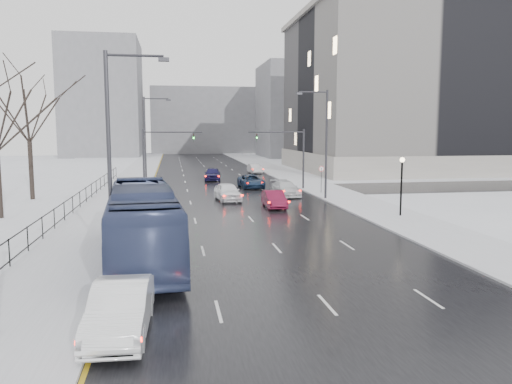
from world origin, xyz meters
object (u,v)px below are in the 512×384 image
sedan_center_near (228,192)px  sedan_left_near (120,309)px  mast_signal_left (154,153)px  sedan_right_far (286,189)px  sedan_right_near (274,199)px  streetlight_r_mid (324,139)px  no_uturn_sign (321,171)px  tree_park_e (33,200)px  sedan_right_cross (251,181)px  mast_signal_right (294,152)px  bus (143,223)px  streetlight_l_near (114,147)px  sedan_center_far (213,174)px  tree_park_d (1,220)px  sedan_right_distant (255,169)px  streetlight_l_far (147,137)px  lamppost_r_mid (402,178)px

sedan_center_near → sedan_left_near: bearing=-108.8°
mast_signal_left → sedan_right_far: mast_signal_left is taller
sedan_right_near → mast_signal_left: bearing=130.2°
streetlight_r_mid → no_uturn_sign: size_ratio=3.70×
tree_park_e → mast_signal_left: tree_park_e is taller
sedan_center_near → sedan_right_far: 6.31m
sedan_right_cross → mast_signal_right: bearing=-32.3°
bus → sedan_right_cross: bus is taller
sedan_center_near → sedan_right_near: size_ratio=1.11×
streetlight_r_mid → streetlight_l_near: 25.82m
sedan_right_far → tree_park_e: bearing=172.6°
sedan_right_near → sedan_right_cross: sedan_right_cross is taller
sedan_left_near → bus: size_ratio=0.37×
sedan_right_near → sedan_center_far: size_ratio=0.88×
streetlight_r_mid → mast_signal_left: bearing=152.7°
tree_park_e → sedan_center_near: bearing=-10.8°
no_uturn_sign → sedan_left_near: bearing=-116.8°
mast_signal_left → sedan_center_far: bearing=58.6°
sedan_right_near → tree_park_d: bearing=-174.2°
mast_signal_right → sedan_right_near: (-4.62, -12.11, -3.36)m
mast_signal_left → sedan_right_far: size_ratio=1.30×
mast_signal_left → sedan_right_near: size_ratio=1.51×
sedan_center_near → sedan_center_far: (0.12, 18.54, 0.02)m
mast_signal_right → mast_signal_left: size_ratio=1.00×
streetlight_l_near → sedan_right_distant: 51.06m
streetlight_l_near → sedan_right_near: streetlight_l_near is taller
bus → sedan_right_distant: 49.90m
sedan_right_cross → streetlight_l_far: bearing=169.2°
streetlight_r_mid → no_uturn_sign: 5.30m
streetlight_r_mid → sedan_right_near: 8.39m
lamppost_r_mid → mast_signal_right: 18.41m
sedan_right_far → sedan_right_distant: 25.79m
mast_signal_right → sedan_left_near: size_ratio=1.31×
tree_park_d → sedan_right_far: 24.74m
streetlight_l_near → sedan_right_cross: (11.25, 30.41, -4.86)m
sedan_right_near → tree_park_e: bearing=159.3°
sedan_center_near → sedan_right_near: 5.82m
streetlight_r_mid → sedan_right_distant: (-1.67, 28.66, -4.88)m
sedan_right_near → sedan_right_distant: 33.00m
bus → tree_park_e: bearing=111.2°
no_uturn_sign → streetlight_r_mid: bearing=-104.5°
tree_park_d → mast_signal_left: (10.47, 14.00, 4.11)m
mast_signal_left → sedan_right_far: (12.60, -5.10, -3.34)m
sedan_right_near → sedan_right_distant: sedan_right_near is taller
sedan_right_far → mast_signal_right: bearing=63.4°
lamppost_r_mid → sedan_left_near: size_ratio=0.86×
streetlight_l_near → mast_signal_left: streetlight_l_near is taller
sedan_left_near → sedan_right_distant: bearing=78.7°
tree_park_e → sedan_right_far: 23.51m
bus → lamppost_r_mid: bearing=23.0°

